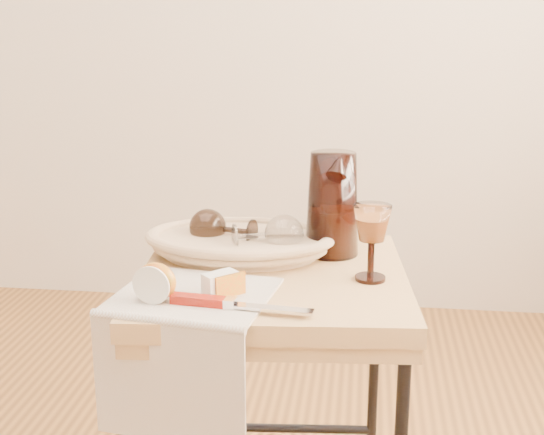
% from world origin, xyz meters
% --- Properties ---
extents(side_table, '(0.58, 0.58, 0.68)m').
position_xyz_m(side_table, '(0.54, 0.27, 0.34)').
color(side_table, olive).
rests_on(side_table, floor).
extents(tea_towel, '(0.31, 0.29, 0.01)m').
position_xyz_m(tea_towel, '(0.41, 0.12, 0.68)').
color(tea_towel, silver).
rests_on(tea_towel, side_table).
extents(bread_basket, '(0.37, 0.26, 0.05)m').
position_xyz_m(bread_basket, '(0.46, 0.37, 0.70)').
color(bread_basket, tan).
rests_on(bread_basket, side_table).
extents(goblet_lying_a, '(0.15, 0.11, 0.08)m').
position_xyz_m(goblet_lying_a, '(0.42, 0.39, 0.73)').
color(goblet_lying_a, '#302016').
rests_on(goblet_lying_a, bread_basket).
extents(goblet_lying_b, '(0.16, 0.12, 0.08)m').
position_xyz_m(goblet_lying_b, '(0.51, 0.35, 0.73)').
color(goblet_lying_b, white).
rests_on(goblet_lying_b, bread_basket).
extents(pitcher, '(0.21, 0.27, 0.26)m').
position_xyz_m(pitcher, '(0.65, 0.41, 0.79)').
color(pitcher, black).
rests_on(pitcher, side_table).
extents(wine_goblet, '(0.09, 0.09, 0.15)m').
position_xyz_m(wine_goblet, '(0.73, 0.26, 0.75)').
color(wine_goblet, white).
rests_on(wine_goblet, side_table).
extents(apple_half, '(0.08, 0.05, 0.07)m').
position_xyz_m(apple_half, '(0.35, 0.09, 0.72)').
color(apple_half, red).
rests_on(apple_half, tea_towel).
extents(apple_wedge, '(0.07, 0.07, 0.04)m').
position_xyz_m(apple_wedge, '(0.46, 0.12, 0.70)').
color(apple_wedge, silver).
rests_on(apple_wedge, tea_towel).
extents(table_knife, '(0.25, 0.05, 0.02)m').
position_xyz_m(table_knife, '(0.50, 0.07, 0.69)').
color(table_knife, silver).
rests_on(table_knife, tea_towel).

